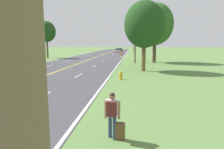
{
  "coord_description": "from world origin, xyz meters",
  "views": [
    {
      "loc": [
        9.42,
        -4.37,
        3.43
      ],
      "look_at": [
        7.96,
        9.39,
        1.28
      ],
      "focal_mm": 32.0,
      "sensor_mm": 36.0,
      "label": 1
    }
  ],
  "objects": [
    {
      "name": "car_dark_blue_hatchback_approaching",
      "position": [
        -4.43,
        19.64,
        0.88
      ],
      "size": [
        1.88,
        4.08,
        1.67
      ],
      "rotation": [
        0.0,
        0.0,
        1.54
      ],
      "color": "black",
      "rests_on": "ground"
    },
    {
      "name": "car_dark_grey_sedan_mid_far",
      "position": [
        3.64,
        83.62,
        0.77
      ],
      "size": [
        2.04,
        4.66,
        1.47
      ],
      "rotation": [
        0.0,
        0.0,
        -1.6
      ],
      "color": "black",
      "rests_on": "ground"
    },
    {
      "name": "traffic_sign",
      "position": [
        7.69,
        24.66,
        1.76
      ],
      "size": [
        0.6,
        0.1,
        2.34
      ],
      "color": "gray",
      "rests_on": "ground"
    },
    {
      "name": "utility_pole_midground",
      "position": [
        9.74,
        31.07,
        4.28
      ],
      "size": [
        1.8,
        0.24,
        8.25
      ],
      "color": "brown",
      "rests_on": "ground"
    },
    {
      "name": "tree_behind_sign",
      "position": [
        -11.04,
        41.76,
        6.2
      ],
      "size": [
        4.25,
        4.25,
        8.68
      ],
      "color": "brown",
      "rests_on": "ground"
    },
    {
      "name": "fire_hydrant",
      "position": [
        8.25,
        14.58,
        0.41
      ],
      "size": [
        0.45,
        0.29,
        0.8
      ],
      "color": "gold",
      "rests_on": "ground"
    },
    {
      "name": "utility_pole_far",
      "position": [
        9.49,
        65.72,
        4.15
      ],
      "size": [
        1.8,
        0.24,
        7.99
      ],
      "color": "brown",
      "rests_on": "ground"
    },
    {
      "name": "hitchhiker_person",
      "position": [
        8.7,
        2.42,
        1.05
      ],
      "size": [
        0.58,
        0.43,
        1.72
      ],
      "rotation": [
        0.0,
        0.0,
        1.53
      ],
      "color": "navy",
      "rests_on": "ground"
    },
    {
      "name": "suitcase",
      "position": [
        8.99,
        2.39,
        0.31
      ],
      "size": [
        0.38,
        0.18,
        0.67
      ],
      "rotation": [
        0.0,
        0.0,
        1.53
      ],
      "color": "brown",
      "rests_on": "ground"
    },
    {
      "name": "tree_left_verge",
      "position": [
        10.72,
        20.94,
        5.73
      ],
      "size": [
        4.99,
        4.99,
        8.62
      ],
      "color": "brown",
      "rests_on": "ground"
    },
    {
      "name": "car_white_sedan_mid_near",
      "position": [
        3.12,
        76.45,
        0.76
      ],
      "size": [
        1.98,
        4.19,
        1.48
      ],
      "rotation": [
        0.0,
        0.0,
        -1.56
      ],
      "color": "black",
      "rests_on": "ground"
    },
    {
      "name": "tree_right_cluster",
      "position": [
        13.23,
        32.89,
        6.85
      ],
      "size": [
        6.48,
        6.48,
        10.61
      ],
      "color": "#473828",
      "rests_on": "ground"
    }
  ]
}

